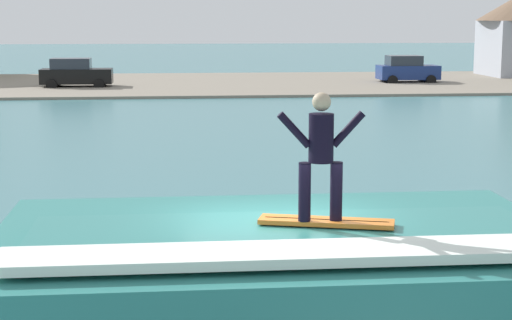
# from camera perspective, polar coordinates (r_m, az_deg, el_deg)

# --- Properties ---
(wave_crest) EXTENTS (7.63, 4.79, 1.70)m
(wave_crest) POSITION_cam_1_polar(r_m,az_deg,el_deg) (11.64, 1.61, -8.22)
(wave_crest) COLOR teal
(wave_crest) RESTS_ON ground_plane
(surfboard) EXTENTS (1.79, 0.86, 0.06)m
(surfboard) POSITION_cam_1_polar(r_m,az_deg,el_deg) (11.12, 4.72, -4.12)
(surfboard) COLOR orange
(surfboard) RESTS_ON wave_crest
(surfer) EXTENTS (1.13, 0.32, 1.66)m
(surfer) POSITION_cam_1_polar(r_m,az_deg,el_deg) (10.87, 4.36, 0.67)
(surfer) COLOR black
(surfer) RESTS_ON surfboard
(shoreline_bank) EXTENTS (120.00, 18.99, 0.14)m
(shoreline_bank) POSITION_cam_1_polar(r_m,az_deg,el_deg) (55.65, -4.26, 5.11)
(shoreline_bank) COLOR gray
(shoreline_bank) RESTS_ON ground_plane
(car_near_shore) EXTENTS (4.31, 2.10, 1.86)m
(car_near_shore) POSITION_cam_1_polar(r_m,az_deg,el_deg) (53.45, -11.97, 5.69)
(car_near_shore) COLOR black
(car_near_shore) RESTS_ON ground_plane
(car_far_shore) EXTENTS (3.89, 2.22, 1.86)m
(car_far_shore) POSITION_cam_1_polar(r_m,az_deg,el_deg) (56.89, 10.04, 5.97)
(car_far_shore) COLOR navy
(car_far_shore) RESTS_ON ground_plane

